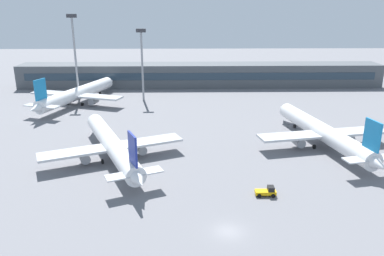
# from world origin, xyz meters

# --- Properties ---
(ground_plane) EXTENTS (400.00, 400.00, 0.00)m
(ground_plane) POSITION_xyz_m (0.00, 40.00, 0.00)
(ground_plane) COLOR slate
(terminal_building) EXTENTS (143.45, 12.13, 9.00)m
(terminal_building) POSITION_xyz_m (0.00, 104.40, 4.50)
(terminal_building) COLOR #4C5156
(terminal_building) RESTS_ON ground_plane
(airplane_near) EXTENTS (29.65, 41.19, 10.78)m
(airplane_near) POSITION_xyz_m (-22.12, 28.57, 3.29)
(airplane_near) COLOR white
(airplane_near) RESTS_ON ground_plane
(airplane_mid) EXTENTS (31.72, 44.95, 11.18)m
(airplane_mid) POSITION_xyz_m (25.66, 35.94, 3.41)
(airplane_mid) COLOR white
(airplane_mid) RESTS_ON ground_plane
(airplane_far) EXTENTS (32.17, 45.01, 11.51)m
(airplane_far) POSITION_xyz_m (-41.72, 76.46, 3.51)
(airplane_far) COLOR white
(airplane_far) RESTS_ON ground_plane
(baggage_tug_yellow) EXTENTS (3.62, 1.85, 1.75)m
(baggage_tug_yellow) POSITION_xyz_m (7.89, 10.92, 0.80)
(baggage_tug_yellow) COLOR #F2B20C
(baggage_tug_yellow) RESTS_ON ground_plane
(floodlight_tower_west) EXTENTS (3.20, 0.80, 28.74)m
(floodlight_tower_west) POSITION_xyz_m (-42.97, 81.25, 16.43)
(floodlight_tower_west) COLOR gray
(floodlight_tower_west) RESTS_ON ground_plane
(floodlight_tower_east) EXTENTS (3.20, 0.80, 24.11)m
(floodlight_tower_east) POSITION_xyz_m (-20.60, 80.62, 14.04)
(floodlight_tower_east) COLOR gray
(floodlight_tower_east) RESTS_ON ground_plane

